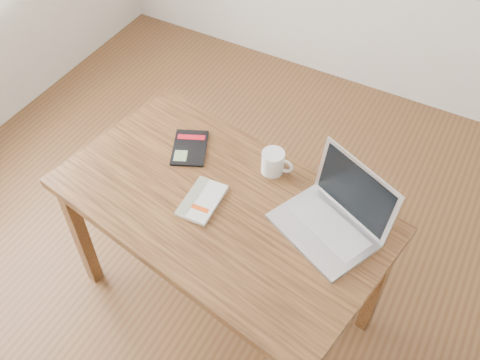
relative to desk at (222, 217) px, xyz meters
The scene contains 6 objects.
room 0.70m from the desk, 67.90° to the right, with size 4.04×4.04×2.70m.
desk is the anchor object (origin of this frame).
white_guidebook 0.12m from the desk, 154.68° to the right, with size 0.14×0.22×0.02m.
black_guidebook 0.34m from the desk, 144.30° to the left, with size 0.22×0.25×0.01m.
laptop 0.45m from the desk, 14.19° to the left, with size 0.45×0.41×0.26m.
coffee_mug 0.30m from the desk, 67.99° to the left, with size 0.13×0.09×0.10m.
Camera 1 is at (0.60, -1.04, 2.35)m, focal length 40.00 mm.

